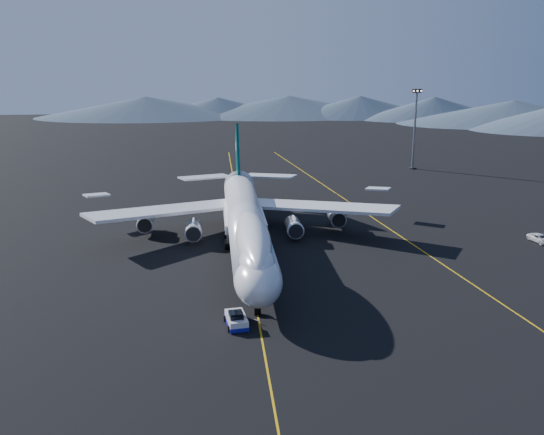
{
  "coord_description": "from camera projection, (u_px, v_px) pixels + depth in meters",
  "views": [
    {
      "loc": [
        -5.49,
        -102.69,
        35.09
      ],
      "look_at": [
        4.74,
        1.42,
        6.0
      ],
      "focal_mm": 40.0,
      "sensor_mm": 36.0,
      "label": 1
    }
  ],
  "objects": [
    {
      "name": "service_van",
      "position": [
        541.0,
        238.0,
        113.95
      ],
      "size": [
        3.42,
        5.76,
        1.5
      ],
      "primitive_type": "imported",
      "rotation": [
        0.0,
        0.0,
        0.18
      ],
      "color": "silver",
      "rests_on": "ground"
    },
    {
      "name": "taxiway_line_main",
      "position": [
        246.0,
        252.0,
        108.38
      ],
      "size": [
        0.25,
        220.0,
        0.01
      ],
      "primitive_type": "cube",
      "color": "#D49F0C",
      "rests_on": "ground"
    },
    {
      "name": "taxiway_line_side",
      "position": [
        394.0,
        232.0,
        120.79
      ],
      "size": [
        28.08,
        198.09,
        0.01
      ],
      "primitive_type": "cube",
      "rotation": [
        0.0,
        0.0,
        0.14
      ],
      "color": "#D49F0C",
      "rests_on": "ground"
    },
    {
      "name": "floodlight_mast",
      "position": [
        415.0,
        129.0,
        181.37
      ],
      "size": [
        2.95,
        2.21,
        23.87
      ],
      "rotation": [
        0.0,
        0.0,
        0.22
      ],
      "color": "black",
      "rests_on": "ground"
    },
    {
      "name": "ground",
      "position": [
        246.0,
        253.0,
        108.38
      ],
      "size": [
        500.0,
        500.0,
        0.0
      ],
      "primitive_type": "plane",
      "color": "black",
      "rests_on": "ground"
    },
    {
      "name": "boeing_747",
      "position": [
        246.0,
        221.0,
        106.86
      ],
      "size": [
        59.62,
        72.43,
        19.37
      ],
      "color": "silver",
      "rests_on": "ground"
    },
    {
      "name": "pushback_tug",
      "position": [
        237.0,
        320.0,
        79.63
      ],
      "size": [
        3.43,
        5.33,
        2.19
      ],
      "rotation": [
        0.0,
        0.0,
        0.13
      ],
      "color": "silver",
      "rests_on": "ground"
    }
  ]
}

